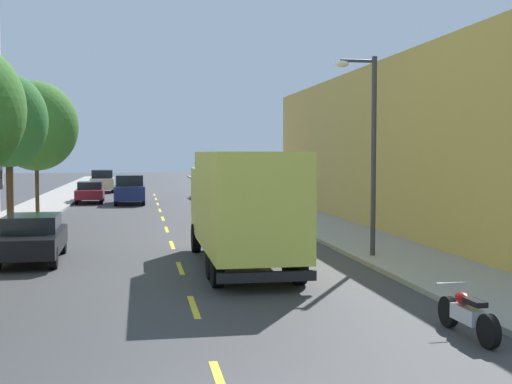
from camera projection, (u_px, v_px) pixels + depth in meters
ground_plane at (161, 213)px, 37.24m from camera, size 160.00×160.00×0.00m
sidewalk_left at (22, 218)px, 34.05m from camera, size 3.20×120.00×0.14m
sidewalk_right at (293, 213)px, 36.49m from camera, size 3.20×120.00×0.14m
lane_centerline_dashes at (165, 224)px, 31.83m from camera, size 0.14×47.20×0.01m
apartment_block_opposite at (479, 148)px, 29.54m from camera, size 10.00×36.00×7.21m
street_tree_third at (8, 121)px, 27.16m from camera, size 3.14×3.14×6.47m
street_tree_farthest at (36, 126)px, 34.36m from camera, size 4.29×4.29×6.93m
street_lamp at (369, 140)px, 20.85m from camera, size 1.35×0.28×6.24m
delivery_box_truck at (242, 202)px, 19.45m from camera, size 2.43×8.21×3.41m
parked_sedan_black at (32, 237)px, 20.77m from camera, size 1.91×4.54×1.43m
parked_suv_red at (213, 184)px, 50.95m from camera, size 1.97×4.81×1.93m
parked_sedan_orange at (225, 193)px, 43.30m from camera, size 1.80×4.50×1.43m
parked_sedan_burgundy at (90, 192)px, 45.23m from camera, size 1.92×4.54×1.43m
parked_suv_champagne at (103, 181)px, 57.32m from camera, size 2.06×4.84×1.93m
moving_navy_sedan at (130, 189)px, 44.14m from camera, size 1.95×4.80×1.93m
parked_motorcycle at (467, 315)px, 12.20m from camera, size 0.62×2.05×0.90m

